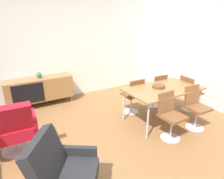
# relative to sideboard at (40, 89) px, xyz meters

# --- Properties ---
(ground_plane) EXTENTS (8.32, 8.32, 0.00)m
(ground_plane) POSITION_rel_sideboard_xyz_m (0.46, -2.30, -0.44)
(ground_plane) COLOR olive
(wall_back) EXTENTS (6.80, 0.12, 2.80)m
(wall_back) POSITION_rel_sideboard_xyz_m (0.46, 0.30, 0.96)
(wall_back) COLOR white
(wall_back) RESTS_ON ground_plane
(wall_right) EXTENTS (0.12, 5.60, 2.80)m
(wall_right) POSITION_rel_sideboard_xyz_m (3.66, -2.30, 0.96)
(wall_right) COLOR white
(wall_right) RESTS_ON ground_plane
(sideboard) EXTENTS (1.60, 0.45, 0.72)m
(sideboard) POSITION_rel_sideboard_xyz_m (0.00, 0.00, 0.00)
(sideboard) COLOR olive
(sideboard) RESTS_ON ground_plane
(vase_cobalt) EXTENTS (0.12, 0.12, 0.16)m
(vase_cobalt) POSITION_rel_sideboard_xyz_m (0.03, 0.00, 0.36)
(vase_cobalt) COLOR #337266
(vase_cobalt) RESTS_ON sideboard
(dining_table) EXTENTS (1.60, 0.90, 0.74)m
(dining_table) POSITION_rel_sideboard_xyz_m (2.11, -2.12, 0.26)
(dining_table) COLOR olive
(dining_table) RESTS_ON ground_plane
(wooden_bowl_on_table) EXTENTS (0.26, 0.26, 0.06)m
(wooden_bowl_on_table) POSITION_rel_sideboard_xyz_m (2.02, -2.07, 0.33)
(wooden_bowl_on_table) COLOR brown
(wooden_bowl_on_table) RESTS_ON dining_table
(dining_chair_far_end) EXTENTS (0.45, 0.43, 0.86)m
(dining_chair_far_end) POSITION_rel_sideboard_xyz_m (3.00, -2.11, 0.03)
(dining_chair_far_end) COLOR brown
(dining_chair_far_end) RESTS_ON ground_plane
(dining_chair_back_left) EXTENTS (0.41, 0.43, 0.86)m
(dining_chair_back_left) POSITION_rel_sideboard_xyz_m (1.76, -1.56, 0.03)
(dining_chair_back_left) COLOR brown
(dining_chair_back_left) RESTS_ON ground_plane
(dining_chair_back_right) EXTENTS (0.41, 0.44, 0.86)m
(dining_chair_back_right) POSITION_rel_sideboard_xyz_m (2.46, -1.56, 0.03)
(dining_chair_back_right) COLOR brown
(dining_chair_back_right) RESTS_ON ground_plane
(dining_chair_front_right) EXTENTS (0.42, 0.44, 0.86)m
(dining_chair_front_right) POSITION_rel_sideboard_xyz_m (2.46, -2.68, 0.03)
(dining_chair_front_right) COLOR brown
(dining_chair_front_right) RESTS_ON ground_plane
(dining_chair_front_left) EXTENTS (0.40, 0.43, 0.86)m
(dining_chair_front_left) POSITION_rel_sideboard_xyz_m (1.76, -2.68, 0.03)
(dining_chair_front_left) COLOR brown
(dining_chair_front_left) RESTS_ON ground_plane
(lounge_chair_red) EXTENTS (0.74, 0.68, 0.95)m
(lounge_chair_red) POSITION_rel_sideboard_xyz_m (-0.73, -1.73, 0.03)
(lounge_chair_red) COLOR red
(lounge_chair_red) RESTS_ON ground_plane
(armchair_black_shell) EXTENTS (0.89, 0.90, 0.95)m
(armchair_black_shell) POSITION_rel_sideboard_xyz_m (-0.33, -3.10, 0.03)
(armchair_black_shell) COLOR #262628
(armchair_black_shell) RESTS_ON ground_plane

